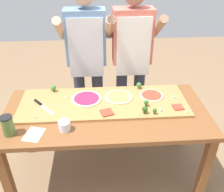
{
  "coord_description": "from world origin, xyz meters",
  "views": [
    {
      "loc": [
        -0.06,
        -1.73,
        1.99
      ],
      "look_at": [
        0.06,
        0.07,
        0.85
      ],
      "focal_mm": 39.67,
      "sensor_mm": 36.0,
      "label": 1
    }
  ],
  "objects_px": {
    "broccoli_floret_center_right": "(139,85)",
    "cheese_crumble_c": "(187,112)",
    "pizza_whole_beet_magenta": "(86,99)",
    "prep_table": "(106,120)",
    "chefs_knife": "(41,105)",
    "recipe_note": "(34,134)",
    "broccoli_floret_back_right": "(53,88)",
    "cheese_crumble_a": "(66,98)",
    "pizza_slice_far_left": "(178,107)",
    "cheese_crumble_b": "(174,97)",
    "broccoli_floret_front_mid": "(146,103)",
    "cheese_crumble_d": "(35,117)",
    "cook_right": "(132,53)",
    "pizza_slice_near_left": "(107,112)",
    "flour_cup": "(65,126)",
    "pizza_whole_tomato_red": "(151,95)",
    "cook_left": "(87,54)",
    "cheese_crumble_e": "(160,110)",
    "broccoli_floret_back_left": "(145,109)",
    "sauce_jar": "(8,126)",
    "broccoli_floret_front_right": "(155,111)",
    "pizza_whole_pesto_green": "(119,97)"
  },
  "relations": [
    {
      "from": "chefs_knife",
      "to": "recipe_note",
      "type": "relative_size",
      "value": 1.45
    },
    {
      "from": "broccoli_floret_back_right",
      "to": "cheese_crumble_a",
      "type": "relative_size",
      "value": 4.01
    },
    {
      "from": "cook_right",
      "to": "sauce_jar",
      "type": "bearing_deg",
      "value": -138.62
    },
    {
      "from": "pizza_whole_beet_magenta",
      "to": "cheese_crumble_e",
      "type": "xyz_separation_m",
      "value": [
        0.63,
        -0.22,
        0.0
      ]
    },
    {
      "from": "pizza_slice_far_left",
      "to": "flour_cup",
      "type": "height_order",
      "value": "flour_cup"
    },
    {
      "from": "cheese_crumble_a",
      "to": "pizza_slice_far_left",
      "type": "bearing_deg",
      "value": -12.63
    },
    {
      "from": "cheese_crumble_d",
      "to": "cook_right",
      "type": "xyz_separation_m",
      "value": [
        0.88,
        0.76,
        0.22
      ]
    },
    {
      "from": "pizza_slice_far_left",
      "to": "broccoli_floret_back_right",
      "type": "height_order",
      "value": "broccoli_floret_back_right"
    },
    {
      "from": "pizza_slice_far_left",
      "to": "cheese_crumble_e",
      "type": "distance_m",
      "value": 0.17
    },
    {
      "from": "flour_cup",
      "to": "pizza_slice_far_left",
      "type": "bearing_deg",
      "value": 12.08
    },
    {
      "from": "broccoli_floret_front_mid",
      "to": "cook_right",
      "type": "distance_m",
      "value": 0.68
    },
    {
      "from": "pizza_whole_tomato_red",
      "to": "broccoli_floret_center_right",
      "type": "xyz_separation_m",
      "value": [
        -0.09,
        0.15,
        0.03
      ]
    },
    {
      "from": "prep_table",
      "to": "recipe_note",
      "type": "bearing_deg",
      "value": -154.35
    },
    {
      "from": "cheese_crumble_b",
      "to": "cook_right",
      "type": "relative_size",
      "value": 0.01
    },
    {
      "from": "broccoli_floret_center_right",
      "to": "broccoli_floret_back_left",
      "type": "relative_size",
      "value": 0.95
    },
    {
      "from": "cook_right",
      "to": "flour_cup",
      "type": "bearing_deg",
      "value": -125.21
    },
    {
      "from": "broccoli_floret_front_mid",
      "to": "cheese_crumble_c",
      "type": "height_order",
      "value": "broccoli_floret_front_mid"
    },
    {
      "from": "pizza_whole_beet_magenta",
      "to": "pizza_slice_near_left",
      "type": "relative_size",
      "value": 2.79
    },
    {
      "from": "broccoli_floret_back_left",
      "to": "cheese_crumble_e",
      "type": "distance_m",
      "value": 0.14
    },
    {
      "from": "prep_table",
      "to": "sauce_jar",
      "type": "relative_size",
      "value": 10.88
    },
    {
      "from": "chefs_knife",
      "to": "flour_cup",
      "type": "relative_size",
      "value": 2.57
    },
    {
      "from": "pizza_whole_beet_magenta",
      "to": "prep_table",
      "type": "bearing_deg",
      "value": -44.55
    },
    {
      "from": "pizza_whole_beet_magenta",
      "to": "broccoli_floret_back_right",
      "type": "height_order",
      "value": "broccoli_floret_back_right"
    },
    {
      "from": "broccoli_floret_back_left",
      "to": "broccoli_floret_center_right",
      "type": "bearing_deg",
      "value": 87.51
    },
    {
      "from": "cheese_crumble_b",
      "to": "pizza_slice_far_left",
      "type": "bearing_deg",
      "value": -94.14
    },
    {
      "from": "broccoli_floret_center_right",
      "to": "cheese_crumble_e",
      "type": "xyz_separation_m",
      "value": [
        0.12,
        -0.39,
        -0.03
      ]
    },
    {
      "from": "cheese_crumble_b",
      "to": "broccoli_floret_front_mid",
      "type": "bearing_deg",
      "value": -157.49
    },
    {
      "from": "broccoli_floret_front_right",
      "to": "pizza_slice_far_left",
      "type": "bearing_deg",
      "value": 18.77
    },
    {
      "from": "broccoli_floret_front_mid",
      "to": "cheese_crumble_a",
      "type": "height_order",
      "value": "broccoli_floret_front_mid"
    },
    {
      "from": "pizza_slice_far_left",
      "to": "cheese_crumble_b",
      "type": "relative_size",
      "value": 5.08
    },
    {
      "from": "cheese_crumble_c",
      "to": "cook_right",
      "type": "height_order",
      "value": "cook_right"
    },
    {
      "from": "sauce_jar",
      "to": "cheese_crumble_d",
      "type": "bearing_deg",
      "value": 44.68
    },
    {
      "from": "chefs_knife",
      "to": "pizza_whole_beet_magenta",
      "type": "xyz_separation_m",
      "value": [
        0.39,
        0.07,
        0.0
      ]
    },
    {
      "from": "cheese_crumble_d",
      "to": "flour_cup",
      "type": "height_order",
      "value": "flour_cup"
    },
    {
      "from": "broccoli_floret_center_right",
      "to": "cook_left",
      "type": "height_order",
      "value": "cook_left"
    },
    {
      "from": "broccoli_floret_back_right",
      "to": "cheese_crumble_a",
      "type": "xyz_separation_m",
      "value": [
        0.13,
        -0.13,
        -0.03
      ]
    },
    {
      "from": "pizza_whole_beet_magenta",
      "to": "recipe_note",
      "type": "bearing_deg",
      "value": -132.14
    },
    {
      "from": "prep_table",
      "to": "broccoli_floret_back_left",
      "type": "relative_size",
      "value": 26.52
    },
    {
      "from": "flour_cup",
      "to": "cheese_crumble_d",
      "type": "bearing_deg",
      "value": 150.66
    },
    {
      "from": "broccoli_floret_center_right",
      "to": "recipe_note",
      "type": "xyz_separation_m",
      "value": [
        -0.89,
        -0.59,
        -0.06
      ]
    },
    {
      "from": "cheese_crumble_b",
      "to": "cheese_crumble_e",
      "type": "bearing_deg",
      "value": -131.26
    },
    {
      "from": "broccoli_floret_center_right",
      "to": "flour_cup",
      "type": "distance_m",
      "value": 0.86
    },
    {
      "from": "cheese_crumble_c",
      "to": "cheese_crumble_d",
      "type": "relative_size",
      "value": 1.26
    },
    {
      "from": "prep_table",
      "to": "cheese_crumble_e",
      "type": "distance_m",
      "value": 0.48
    },
    {
      "from": "broccoli_floret_center_right",
      "to": "cheese_crumble_c",
      "type": "relative_size",
      "value": 3.56
    },
    {
      "from": "cheese_crumble_a",
      "to": "cook_left",
      "type": "height_order",
      "value": "cook_left"
    },
    {
      "from": "pizza_slice_far_left",
      "to": "cook_right",
      "type": "distance_m",
      "value": 0.8
    },
    {
      "from": "prep_table",
      "to": "flour_cup",
      "type": "relative_size",
      "value": 18.96
    },
    {
      "from": "pizza_whole_tomato_red",
      "to": "cook_left",
      "type": "distance_m",
      "value": 0.8
    },
    {
      "from": "chefs_knife",
      "to": "pizza_whole_pesto_green",
      "type": "xyz_separation_m",
      "value": [
        0.69,
        0.08,
        0.0
      ]
    }
  ]
}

